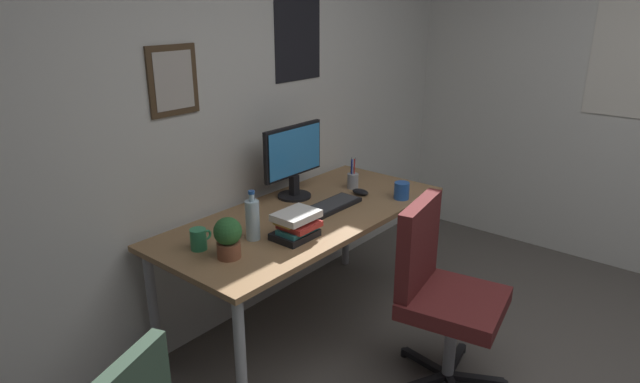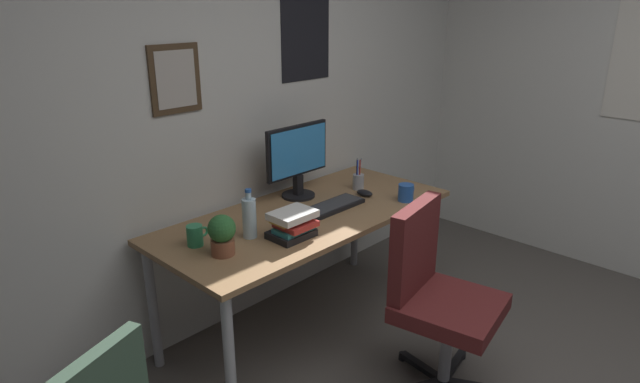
# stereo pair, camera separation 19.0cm
# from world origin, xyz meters

# --- Properties ---
(wall_back) EXTENTS (4.40, 0.10, 2.60)m
(wall_back) POSITION_xyz_m (-0.00, 2.15, 1.30)
(wall_back) COLOR silver
(wall_back) RESTS_ON ground_plane
(desk) EXTENTS (1.73, 0.77, 0.74)m
(desk) POSITION_xyz_m (0.08, 1.69, 0.67)
(desk) COLOR #936D47
(desk) RESTS_ON ground_plane
(office_chair) EXTENTS (0.57, 0.57, 0.95)m
(office_chair) POSITION_xyz_m (0.16, 0.89, 0.53)
(office_chair) COLOR #591E1E
(office_chair) RESTS_ON ground_plane
(monitor) EXTENTS (0.46, 0.20, 0.43)m
(monitor) POSITION_xyz_m (0.23, 1.91, 0.98)
(monitor) COLOR black
(monitor) RESTS_ON desk
(keyboard) EXTENTS (0.43, 0.15, 0.03)m
(keyboard) POSITION_xyz_m (0.22, 1.63, 0.75)
(keyboard) COLOR black
(keyboard) RESTS_ON desk
(computer_mouse) EXTENTS (0.06, 0.11, 0.04)m
(computer_mouse) POSITION_xyz_m (0.52, 1.63, 0.75)
(computer_mouse) COLOR black
(computer_mouse) RESTS_ON desk
(water_bottle) EXTENTS (0.07, 0.07, 0.25)m
(water_bottle) POSITION_xyz_m (-0.34, 1.66, 0.84)
(water_bottle) COLOR silver
(water_bottle) RESTS_ON desk
(coffee_mug_near) EXTENTS (0.12, 0.08, 0.10)m
(coffee_mug_near) POSITION_xyz_m (-0.58, 1.78, 0.79)
(coffee_mug_near) COLOR #2D8C59
(coffee_mug_near) RESTS_ON desk
(coffee_mug_far) EXTENTS (0.13, 0.09, 0.10)m
(coffee_mug_far) POSITION_xyz_m (0.62, 1.40, 0.79)
(coffee_mug_far) COLOR #2659B2
(coffee_mug_far) RESTS_ON desk
(potted_plant) EXTENTS (0.13, 0.13, 0.19)m
(potted_plant) POSITION_xyz_m (-0.55, 1.60, 0.84)
(potted_plant) COLOR brown
(potted_plant) RESTS_ON desk
(pen_cup) EXTENTS (0.07, 0.07, 0.20)m
(pen_cup) POSITION_xyz_m (0.58, 1.74, 0.79)
(pen_cup) COLOR #9EA0A5
(pen_cup) RESTS_ON desk
(book_stack_left) EXTENTS (0.22, 0.18, 0.14)m
(book_stack_left) POSITION_xyz_m (-0.20, 1.51, 0.80)
(book_stack_left) COLOR black
(book_stack_left) RESTS_ON desk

